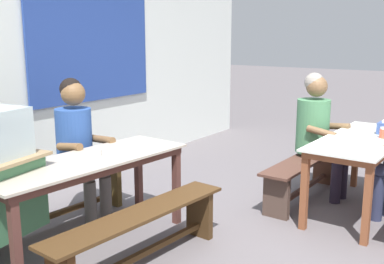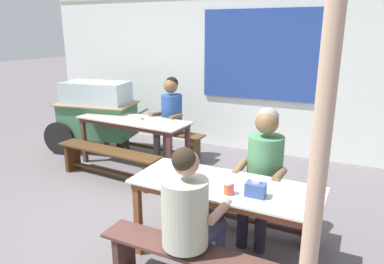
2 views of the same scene
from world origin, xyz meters
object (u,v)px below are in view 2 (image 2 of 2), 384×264
(dining_table_far, at_px, (133,124))
(person_center_facing, at_px, (170,113))
(person_right_near_table, at_px, (263,166))
(person_near_front, at_px, (190,213))
(dining_table_near, at_px, (225,192))
(bench_far_back, at_px, (156,138))
(tissue_box, at_px, (256,189))
(bench_far_front, at_px, (108,159))
(wooden_support_post, at_px, (317,183))
(food_cart, at_px, (96,111))
(bench_near_back, at_px, (244,203))
(condiment_jar, at_px, (229,188))
(soup_bowl, at_px, (139,118))

(dining_table_far, bearing_deg, person_center_facing, 55.18)
(person_right_near_table, xyz_separation_m, person_near_front, (-0.30, -1.05, -0.06))
(dining_table_near, xyz_separation_m, bench_far_back, (-2.01, 2.21, -0.37))
(person_center_facing, distance_m, tissue_box, 3.01)
(bench_far_front, bearing_deg, wooden_support_post, -30.79)
(food_cart, bearing_deg, bench_near_back, -24.07)
(food_cart, bearing_deg, person_right_near_table, -23.68)
(bench_near_back, height_order, person_right_near_table, person_right_near_table)
(person_right_near_table, bearing_deg, tissue_box, -81.56)
(bench_far_front, distance_m, person_right_near_table, 2.40)
(bench_near_back, bearing_deg, bench_far_front, 168.17)
(dining_table_far, xyz_separation_m, tissue_box, (2.36, -1.73, 0.14))
(bench_far_back, xyz_separation_m, person_near_front, (1.92, -2.73, 0.41))
(bench_near_back, relative_size, food_cart, 0.89)
(bench_near_back, bearing_deg, dining_table_far, 153.54)
(bench_near_back, bearing_deg, wooden_support_post, -58.71)
(condiment_jar, bearing_deg, person_right_near_table, 80.82)
(food_cart, height_order, person_near_front, person_near_front)
(bench_far_front, bearing_deg, person_near_front, -37.66)
(dining_table_near, height_order, soup_bowl, soup_bowl)
(bench_far_front, height_order, soup_bowl, soup_bowl)
(person_right_near_table, bearing_deg, wooden_support_post, -64.25)
(bench_far_back, xyz_separation_m, condiment_jar, (2.10, -2.37, 0.51))
(bench_far_back, bearing_deg, condiment_jar, -48.45)
(person_near_front, bearing_deg, tissue_box, 45.95)
(person_right_near_table, height_order, wooden_support_post, wooden_support_post)
(bench_far_front, xyz_separation_m, soup_bowl, (0.14, 0.61, 0.48))
(person_right_near_table, xyz_separation_m, condiment_jar, (-0.11, -0.70, 0.04))
(person_center_facing, xyz_separation_m, person_near_front, (1.61, -2.65, -0.06))
(food_cart, relative_size, wooden_support_post, 0.72)
(dining_table_near, bearing_deg, food_cart, 147.27)
(dining_table_far, height_order, bench_far_front, dining_table_far)
(food_cart, distance_m, condiment_jar, 3.78)
(tissue_box, xyz_separation_m, condiment_jar, (-0.21, -0.05, -0.01))
(bench_far_back, xyz_separation_m, tissue_box, (2.31, -2.32, 0.51))
(bench_far_front, height_order, person_near_front, person_near_front)
(dining_table_near, distance_m, person_center_facing, 2.73)
(dining_table_near, bearing_deg, bench_near_back, 88.60)
(dining_table_far, xyz_separation_m, condiment_jar, (2.15, -1.79, 0.13))
(person_near_front, bearing_deg, soup_bowl, 130.88)
(dining_table_near, relative_size, condiment_jar, 15.86)
(bench_near_back, relative_size, condiment_jar, 14.60)
(person_right_near_table, relative_size, condiment_jar, 12.75)
(dining_table_near, relative_size, food_cart, 0.96)
(dining_table_near, xyz_separation_m, person_near_front, (-0.09, -0.52, 0.03))
(bench_far_front, xyz_separation_m, food_cart, (-0.94, 0.92, 0.41))
(person_center_facing, relative_size, soup_bowl, 10.75)
(dining_table_far, height_order, bench_near_back, dining_table_far)
(person_right_near_table, distance_m, soup_bowl, 2.43)
(bench_far_front, height_order, condiment_jar, condiment_jar)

